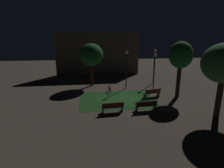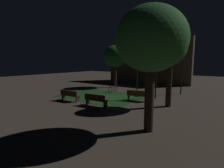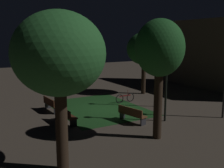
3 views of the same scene
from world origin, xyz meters
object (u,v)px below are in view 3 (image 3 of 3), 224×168
at_px(bench_back_row, 66,115).
at_px(bench_front_left, 132,114).
at_px(bench_lawn_edge, 51,104).
at_px(lamp_post_plaza_west, 159,64).
at_px(tree_back_right, 160,50).
at_px(tree_back_left, 144,49).
at_px(bicycle, 125,98).
at_px(lamp_post_near_wall, 167,71).
at_px(tree_near_wall, 59,55).

height_order(bench_back_row, bench_front_left, same).
bearing_deg(bench_lawn_edge, lamp_post_plaza_west, 69.68).
bearing_deg(bench_back_row, tree_back_right, 35.39).
bearing_deg(tree_back_left, bench_back_row, -63.18).
distance_m(bench_back_row, bicycle, 5.96).
height_order(bench_front_left, tree_back_left, tree_back_left).
height_order(tree_back_left, lamp_post_near_wall, tree_back_left).
bearing_deg(lamp_post_plaza_west, bench_lawn_edge, -110.32).
height_order(bench_front_left, lamp_post_plaza_west, lamp_post_plaza_west).
distance_m(tree_back_left, tree_near_wall, 13.93).
bearing_deg(lamp_post_plaza_west, bicycle, -148.08).
bearing_deg(bench_back_row, bench_lawn_edge, 180.00).
bearing_deg(lamp_post_near_wall, bench_back_row, -115.60).
bearing_deg(bicycle, lamp_post_near_wall, -4.52).
xyz_separation_m(tree_back_right, lamp_post_near_wall, (-1.81, 2.06, -1.24)).
bearing_deg(bicycle, bench_front_left, -28.07).
distance_m(bench_back_row, tree_back_left, 10.08).
relative_size(tree_back_left, lamp_post_plaza_west, 1.19).
xyz_separation_m(tree_near_wall, bicycle, (-7.38, 7.36, -3.78)).
bearing_deg(bench_front_left, lamp_post_plaza_west, 119.54).
relative_size(bench_back_row, bench_front_left, 0.98).
relative_size(tree_back_right, bicycle, 3.41).
relative_size(tree_near_wall, bicycle, 3.45).
height_order(bench_lawn_edge, lamp_post_near_wall, lamp_post_near_wall).
xyz_separation_m(lamp_post_near_wall, bicycle, (-4.84, 0.38, -2.57)).
distance_m(bench_lawn_edge, lamp_post_plaza_west, 7.63).
relative_size(tree_back_left, tree_back_right, 0.93).
xyz_separation_m(tree_near_wall, tree_back_right, (-0.73, 4.92, 0.03)).
bearing_deg(bench_lawn_edge, bicycle, 85.86).
distance_m(bench_back_row, tree_near_wall, 6.45).
distance_m(bench_front_left, tree_back_left, 8.60).
bearing_deg(lamp_post_near_wall, bicycle, 175.48).
bearing_deg(lamp_post_plaza_west, bench_front_left, -60.46).
bearing_deg(lamp_post_near_wall, tree_back_right, -48.74).
distance_m(tree_back_left, lamp_post_near_wall, 7.60).
distance_m(bench_lawn_edge, bench_back_row, 2.81).
bearing_deg(bicycle, tree_back_left, 121.72).
bearing_deg(lamp_post_plaza_west, tree_back_right, -39.63).
relative_size(lamp_post_near_wall, lamp_post_plaza_west, 0.97).
relative_size(lamp_post_plaza_west, bicycle, 2.68).
relative_size(bench_front_left, tree_back_right, 0.33).
bearing_deg(tree_back_right, lamp_post_plaza_west, 140.37).
distance_m(tree_near_wall, bicycle, 11.08).
distance_m(bench_front_left, tree_back_right, 4.48).
relative_size(bench_lawn_edge, lamp_post_plaza_west, 0.42).
bearing_deg(bench_front_left, lamp_post_near_wall, 67.47).
distance_m(bench_lawn_edge, tree_near_wall, 8.79).
distance_m(bench_lawn_edge, lamp_post_near_wall, 7.68).
bearing_deg(tree_near_wall, bicycle, 135.06).
height_order(tree_back_right, bicycle, tree_back_right).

